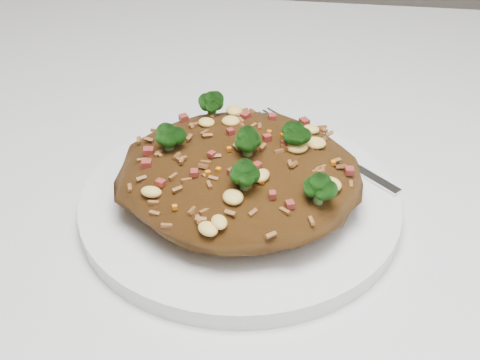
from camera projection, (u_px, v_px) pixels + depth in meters
name	position (u px, v px, depth m)	size (l,w,h in m)	color
dining_table	(281.00, 258.00, 0.61)	(1.20, 0.80, 0.75)	silver
plate	(240.00, 203.00, 0.52)	(0.25, 0.25, 0.01)	white
fried_rice	(240.00, 166.00, 0.50)	(0.19, 0.17, 0.07)	brown
fork	(330.00, 153.00, 0.56)	(0.13, 0.12, 0.00)	silver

